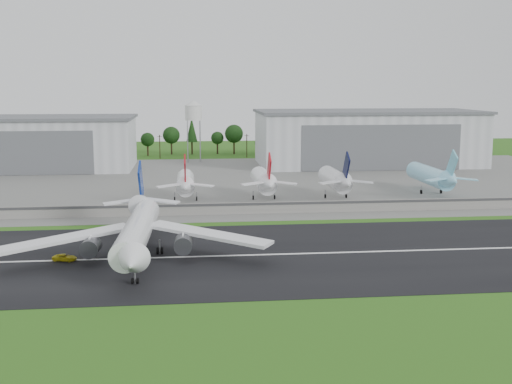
{
  "coord_description": "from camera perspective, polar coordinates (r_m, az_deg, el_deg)",
  "views": [
    {
      "loc": [
        -8.18,
        -125.09,
        36.86
      ],
      "look_at": [
        9.55,
        40.0,
        9.0
      ],
      "focal_mm": 45.0,
      "sensor_mm": 36.0,
      "label": 1
    }
  ],
  "objects": [
    {
      "name": "parked_jet_skyblue",
      "position": [
        224.64,
        15.49,
        1.36
      ],
      "size": [
        7.36,
        37.29,
        16.88
      ],
      "color": "#91DCFB",
      "rests_on": "ground"
    },
    {
      "name": "main_airliner",
      "position": [
        138.82,
        -10.46,
        -3.95
      ],
      "size": [
        57.25,
        59.17,
        18.17
      ],
      "rotation": [
        0.0,
        0.0,
        3.11
      ],
      "color": "white",
      "rests_on": "runway"
    },
    {
      "name": "apron",
      "position": [
        247.97,
        -4.17,
        0.96
      ],
      "size": [
        320.0,
        150.0,
        0.1
      ],
      "primitive_type": "cube",
      "color": "slate",
      "rests_on": "ground"
    },
    {
      "name": "parked_jet_red_a",
      "position": [
        203.97,
        -6.29,
        0.8
      ],
      "size": [
        7.36,
        31.29,
        16.63
      ],
      "color": "white",
      "rests_on": "ground"
    },
    {
      "name": "treeline",
      "position": [
        342.18,
        -4.73,
        3.31
      ],
      "size": [
        320.0,
        16.0,
        22.0
      ],
      "primitive_type": null,
      "color": "black",
      "rests_on": "ground"
    },
    {
      "name": "ground_vehicle",
      "position": [
        141.94,
        -16.65,
        -5.6
      ],
      "size": [
        5.41,
        3.36,
        1.4
      ],
      "primitive_type": "imported",
      "rotation": [
        0.0,
        0.0,
        1.35
      ],
      "color": "yellow",
      "rests_on": "runway"
    },
    {
      "name": "blast_fence",
      "position": [
        183.64,
        -3.47,
        -1.5
      ],
      "size": [
        240.0,
        0.61,
        3.5
      ],
      "color": "gray",
      "rests_on": "ground"
    },
    {
      "name": "runway_centerline",
      "position": [
        140.24,
        -2.59,
        -5.68
      ],
      "size": [
        220.0,
        1.0,
        0.02
      ],
      "primitive_type": "cube",
      "color": "white",
      "rests_on": "runway"
    },
    {
      "name": "runway",
      "position": [
        140.25,
        -2.59,
        -5.7
      ],
      "size": [
        320.0,
        60.0,
        0.1
      ],
      "primitive_type": "cube",
      "color": "black",
      "rests_on": "ground"
    },
    {
      "name": "parked_jet_navy",
      "position": [
        209.57,
        7.22,
        1.08
      ],
      "size": [
        7.36,
        31.29,
        16.87
      ],
      "color": "white",
      "rests_on": "ground"
    },
    {
      "name": "utility_poles",
      "position": [
        327.27,
        -4.67,
        3.03
      ],
      "size": [
        230.0,
        3.0,
        12.0
      ],
      "primitive_type": null,
      "color": "black",
      "rests_on": "ground"
    },
    {
      "name": "hangar_east",
      "position": [
        302.67,
        9.88,
        4.79
      ],
      "size": [
        102.0,
        47.0,
        25.2
      ],
      "color": "silver",
      "rests_on": "ground"
    },
    {
      "name": "ground",
      "position": [
        130.66,
        -2.31,
        -6.87
      ],
      "size": [
        600.0,
        600.0,
        0.0
      ],
      "primitive_type": "plane",
      "color": "#295D16",
      "rests_on": "ground"
    },
    {
      "name": "parked_jet_red_b",
      "position": [
        205.42,
        0.75,
        0.99
      ],
      "size": [
        7.36,
        31.29,
        16.88
      ],
      "color": "white",
      "rests_on": "ground"
    },
    {
      "name": "water_tower",
      "position": [
        310.35,
        -5.58,
        7.21
      ],
      "size": [
        8.4,
        8.4,
        29.4
      ],
      "color": "#99999E",
      "rests_on": "ground"
    },
    {
      "name": "hangar_west",
      "position": [
        299.83,
        -20.02,
        4.12
      ],
      "size": [
        97.0,
        44.0,
        23.2
      ],
      "color": "silver",
      "rests_on": "ground"
    }
  ]
}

